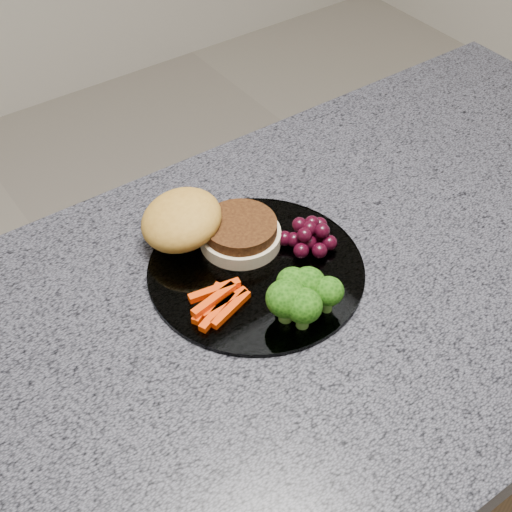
{
  "coord_description": "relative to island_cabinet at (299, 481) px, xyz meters",
  "views": [
    {
      "loc": [
        -0.39,
        -0.43,
        1.51
      ],
      "look_at": [
        -0.04,
        0.06,
        0.93
      ],
      "focal_mm": 50.0,
      "sensor_mm": 36.0,
      "label": 1
    }
  ],
  "objects": [
    {
      "name": "broccoli",
      "position": [
        -0.05,
        -0.03,
        0.51
      ],
      "size": [
        0.09,
        0.07,
        0.05
      ],
      "rotation": [
        0.0,
        0.0,
        -0.05
      ],
      "color": "#548731",
      "rests_on": "plate"
    },
    {
      "name": "carrot_sticks",
      "position": [
        -0.12,
        0.04,
        0.48
      ],
      "size": [
        0.08,
        0.06,
        0.02
      ],
      "rotation": [
        0.0,
        0.0,
        -0.08
      ],
      "color": "#E73603",
      "rests_on": "plate"
    },
    {
      "name": "burger",
      "position": [
        -0.07,
        0.14,
        0.5
      ],
      "size": [
        0.19,
        0.17,
        0.06
      ],
      "rotation": [
        0.0,
        0.0,
        -0.4
      ],
      "color": "beige",
      "rests_on": "plate"
    },
    {
      "name": "plate",
      "position": [
        -0.04,
        0.06,
        0.47
      ],
      "size": [
        0.26,
        0.26,
        0.01
      ],
      "primitive_type": "cylinder",
      "color": "white",
      "rests_on": "countertop"
    },
    {
      "name": "countertop",
      "position": [
        0.0,
        0.0,
        0.45
      ],
      "size": [
        1.2,
        0.6,
        0.04
      ],
      "primitive_type": "cube",
      "color": "#52515C",
      "rests_on": "island_cabinet"
    },
    {
      "name": "island_cabinet",
      "position": [
        0.0,
        0.0,
        0.0
      ],
      "size": [
        1.2,
        0.6,
        0.86
      ],
      "primitive_type": "cube",
      "color": "#50361B",
      "rests_on": "ground"
    },
    {
      "name": "grape_bunch",
      "position": [
        0.03,
        0.06,
        0.49
      ],
      "size": [
        0.07,
        0.06,
        0.03
      ],
      "rotation": [
        0.0,
        0.0,
        -0.02
      ],
      "color": "black",
      "rests_on": "plate"
    }
  ]
}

